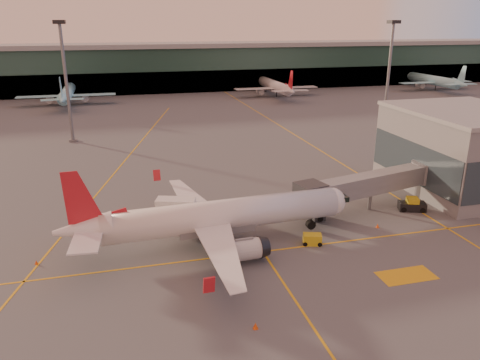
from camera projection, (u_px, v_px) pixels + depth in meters
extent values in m
plane|color=#4C4F54|center=(231.00, 279.00, 48.41)|extent=(600.00, 600.00, 0.00)
cube|color=gold|center=(221.00, 257.00, 52.98)|extent=(80.00, 0.25, 0.01)
cube|color=gold|center=(122.00, 164.00, 87.17)|extent=(31.30, 115.98, 0.01)
cube|color=gold|center=(280.00, 126.00, 119.74)|extent=(0.25, 160.00, 0.01)
cube|color=gold|center=(306.00, 316.00, 42.30)|extent=(0.25, 30.00, 0.01)
cube|color=gold|center=(406.00, 276.00, 49.11)|extent=(6.00, 3.00, 0.01)
cube|color=#19382D|center=(141.00, 70.00, 175.79)|extent=(400.00, 18.00, 16.00)
cube|color=gray|center=(139.00, 46.00, 172.95)|extent=(400.00, 20.00, 1.60)
cube|color=black|center=(143.00, 83.00, 169.30)|extent=(400.00, 1.00, 8.00)
cube|color=slate|center=(464.00, 152.00, 73.13)|extent=(18.00, 22.00, 12.00)
cube|color=#2D3D47|center=(413.00, 162.00, 71.28)|extent=(0.30, 21.60, 6.00)
cube|color=gray|center=(470.00, 112.00, 71.10)|extent=(18.40, 22.40, 0.60)
cylinder|color=slate|center=(67.00, 85.00, 99.94)|extent=(0.70, 0.70, 25.00)
cube|color=black|center=(59.00, 22.00, 95.85)|extent=(2.40, 2.40, 0.80)
cube|color=slate|center=(73.00, 140.00, 103.89)|extent=(1.60, 1.60, 0.50)
cylinder|color=slate|center=(388.00, 77.00, 114.45)|extent=(0.70, 0.70, 25.00)
cube|color=black|center=(394.00, 22.00, 110.36)|extent=(2.40, 2.40, 0.80)
cube|color=slate|center=(383.00, 126.00, 118.40)|extent=(1.60, 1.60, 0.50)
cylinder|color=white|center=(224.00, 215.00, 55.29)|extent=(28.49, 5.01, 3.64)
sphere|color=white|center=(331.00, 201.00, 59.35)|extent=(3.57, 3.57, 3.57)
cube|color=black|center=(339.00, 197.00, 59.50)|extent=(1.75, 2.44, 0.64)
cone|color=white|center=(83.00, 230.00, 50.64)|extent=(6.38, 3.76, 3.46)
cube|color=white|center=(86.00, 241.00, 47.91)|extent=(3.46, 6.12, 0.18)
cylinder|color=silver|center=(244.00, 250.00, 51.14)|extent=(3.91, 2.55, 2.37)
cylinder|color=black|center=(213.00, 247.00, 53.47)|extent=(1.70, 1.35, 1.64)
cylinder|color=black|center=(212.00, 243.00, 53.31)|extent=(0.33, 0.33, 1.00)
cube|color=white|center=(86.00, 218.00, 53.52)|extent=(3.99, 6.32, 0.18)
cylinder|color=silver|center=(218.00, 212.00, 61.12)|extent=(3.91, 2.55, 2.37)
cylinder|color=black|center=(203.00, 231.00, 57.74)|extent=(1.70, 1.35, 1.64)
cylinder|color=black|center=(203.00, 227.00, 57.57)|extent=(0.33, 0.33, 1.00)
cube|color=slate|center=(216.00, 225.00, 55.37)|extent=(9.12, 3.34, 1.46)
cylinder|color=black|center=(311.00, 224.00, 59.46)|extent=(1.18, 0.78, 1.15)
cube|color=slate|center=(371.00, 183.00, 65.12)|extent=(21.66, 7.67, 2.70)
cube|color=#2D3035|center=(310.00, 194.00, 60.89)|extent=(4.11, 4.11, 3.00)
cube|color=#2D3035|center=(317.00, 210.00, 62.96)|extent=(1.60, 2.40, 2.40)
cylinder|color=black|center=(320.00, 219.00, 62.21)|extent=(0.80, 0.40, 0.80)
cylinder|color=black|center=(313.00, 213.00, 64.22)|extent=(0.80, 0.40, 0.80)
cylinder|color=slate|center=(370.00, 201.00, 65.96)|extent=(0.50, 0.50, 2.64)
cylinder|color=slate|center=(426.00, 172.00, 70.02)|extent=(4.40, 4.40, 3.00)
cylinder|color=slate|center=(423.00, 188.00, 70.87)|extent=(2.40, 2.40, 2.64)
cube|color=#AB4518|center=(179.00, 222.00, 60.68)|extent=(3.23, 2.80, 1.28)
cube|color=silver|center=(176.00, 208.00, 60.05)|extent=(5.36, 3.58, 2.39)
cylinder|color=black|center=(165.00, 227.00, 59.89)|extent=(0.82, 0.52, 0.77)
cylinder|color=black|center=(189.00, 227.00, 59.71)|extent=(0.82, 0.52, 0.77)
cube|color=gold|center=(312.00, 239.00, 55.81)|extent=(2.45, 1.89, 1.30)
cylinder|color=black|center=(305.00, 244.00, 55.46)|extent=(0.60, 0.42, 0.54)
cylinder|color=black|center=(320.00, 244.00, 55.39)|extent=(0.60, 0.42, 0.54)
cube|color=black|center=(412.00, 206.00, 65.94)|extent=(4.07, 3.07, 1.18)
cube|color=gold|center=(413.00, 201.00, 65.68)|extent=(2.00, 2.12, 0.96)
cylinder|color=black|center=(404.00, 210.00, 65.32)|extent=(0.81, 0.56, 0.75)
cylinder|color=black|center=(423.00, 210.00, 65.09)|extent=(0.81, 0.56, 0.75)
cone|color=#DE4A0B|center=(378.00, 226.00, 60.44)|extent=(0.42, 0.42, 0.54)
cube|color=#DE4A0B|center=(377.00, 227.00, 60.53)|extent=(0.37, 0.37, 0.03)
cone|color=#DE4A0B|center=(36.00, 262.00, 51.33)|extent=(0.38, 0.38, 0.48)
cube|color=#DE4A0B|center=(37.00, 264.00, 51.41)|extent=(0.33, 0.33, 0.03)
cone|color=#DE4A0B|center=(256.00, 326.00, 40.55)|extent=(0.47, 0.47, 0.60)
cube|color=#DE4A0B|center=(256.00, 328.00, 40.64)|extent=(0.41, 0.41, 0.03)
cone|color=#DE4A0B|center=(181.00, 195.00, 71.16)|extent=(0.50, 0.50, 0.64)
cube|color=#DE4A0B|center=(181.00, 196.00, 71.25)|extent=(0.43, 0.43, 0.03)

